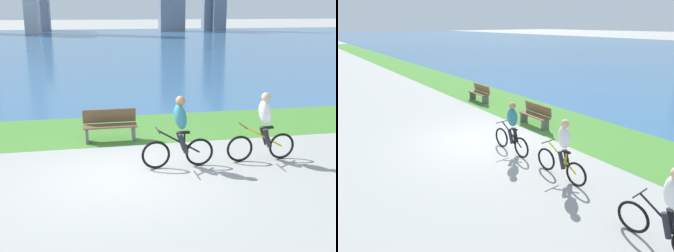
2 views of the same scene
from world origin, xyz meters
The scene contains 7 objects.
ground_plane centered at (0.00, 0.00, 0.00)m, with size 300.00×300.00×0.00m, color #9E9E99.
grass_strip_bayside centered at (0.00, 3.76, 0.00)m, with size 120.00×3.35×0.01m, color #478433.
cyclist_lead centered at (1.34, 0.24, 0.84)m, with size 1.73×0.52×1.72m.
cyclist_trailing centered at (3.45, 0.30, 0.84)m, with size 1.76×0.52×1.71m.
cyclist_distant_rear centered at (6.37, -0.14, 0.84)m, with size 1.77×0.52×1.72m.
bench_near_path centered at (-4.87, 2.89, 0.45)m, with size 1.50×0.47×0.90m.
bench_far_along_path centered at (-0.13, 2.64, 0.45)m, with size 1.50×0.47×0.90m.
Camera 2 is at (8.00, -5.04, 4.03)m, focal length 30.14 mm.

